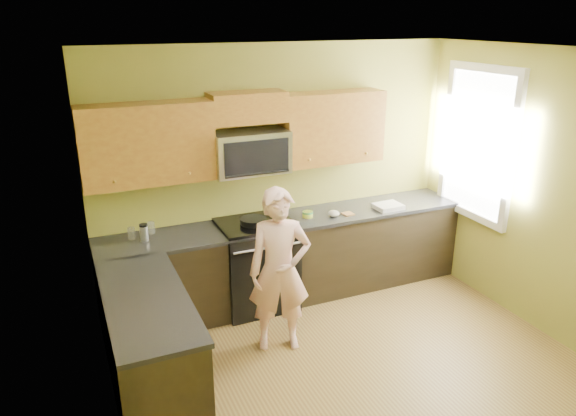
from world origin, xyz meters
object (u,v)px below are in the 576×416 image
stove (256,264)px  woman (280,271)px  microwave (250,172)px  butter_tub (308,217)px  travel_mug (145,241)px  frying_pan (254,224)px

stove → woman: size_ratio=0.61×
microwave → butter_tub: (0.59, -0.13, -0.53)m
woman → travel_mug: woman is taller
woman → butter_tub: woman is taller
stove → microwave: bearing=90.0°
butter_tub → travel_mug: (-1.70, 0.04, 0.00)m
frying_pan → butter_tub: (0.62, 0.02, -0.03)m
frying_pan → travel_mug: 1.08m
frying_pan → butter_tub: bearing=6.6°
microwave → stove: bearing=-90.0°
woman → butter_tub: 1.04m
stove → frying_pan: bearing=-137.7°
stove → butter_tub: bearing=-0.7°
butter_tub → microwave: bearing=167.3°
woman → frying_pan: (0.03, 0.77, 0.18)m
travel_mug → stove: bearing=-1.8°
stove → butter_tub: 0.74m
frying_pan → butter_tub: 0.62m
stove → butter_tub: butter_tub is taller
butter_tub → travel_mug: size_ratio=0.66×
frying_pan → butter_tub: frying_pan is taller
microwave → woman: size_ratio=0.49×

